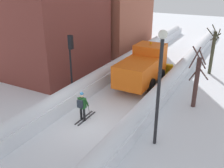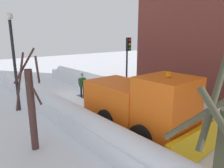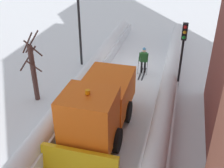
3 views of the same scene
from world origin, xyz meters
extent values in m
cube|color=white|center=(2.47, 10.00, 0.37)|extent=(1.10, 36.00, 0.74)
cylinder|color=white|center=(2.47, 10.00, 0.74)|extent=(0.90, 34.20, 0.90)
cube|color=orange|center=(0.42, 5.61, 1.40)|extent=(2.30, 3.40, 1.60)
cube|color=orange|center=(0.42, 8.31, 1.75)|extent=(2.20, 2.00, 2.30)
cube|color=black|center=(0.42, 9.27, 2.26)|extent=(1.85, 0.06, 1.01)
cube|color=gold|center=(0.42, 9.66, 0.55)|extent=(3.20, 0.46, 1.13)
cylinder|color=orange|center=(0.42, 8.31, 3.02)|extent=(0.20, 0.20, 0.18)
cylinder|color=black|center=(-0.73, 8.01, 0.55)|extent=(0.25, 1.10, 1.10)
cylinder|color=black|center=(1.57, 8.01, 0.55)|extent=(0.25, 1.10, 1.10)
cylinder|color=black|center=(-0.73, 5.81, 0.55)|extent=(0.25, 1.10, 1.10)
cylinder|color=black|center=(1.57, 5.81, 0.55)|extent=(0.25, 1.10, 1.10)
cylinder|color=black|center=(-0.70, 0.27, 0.41)|extent=(0.14, 0.14, 0.82)
cylinder|color=black|center=(-0.48, 0.27, 0.41)|extent=(0.14, 0.14, 0.82)
cube|color=#1E5123|center=(-0.59, 0.27, 1.13)|extent=(0.42, 0.26, 0.62)
cube|color=#262D38|center=(-0.59, 0.06, 1.16)|extent=(0.32, 0.16, 0.44)
sphere|color=tan|center=(-0.59, 0.27, 1.60)|extent=(0.24, 0.24, 0.24)
sphere|color=teal|center=(-0.59, 0.27, 1.70)|extent=(0.22, 0.22, 0.22)
cylinder|color=#1E5123|center=(-0.85, 0.37, 1.16)|extent=(0.09, 0.33, 0.56)
cylinder|color=#1E5123|center=(-0.33, 0.37, 1.16)|extent=(0.09, 0.33, 0.56)
cube|color=black|center=(-0.70, 0.52, 0.01)|extent=(0.09, 1.80, 0.03)
cube|color=black|center=(-0.48, 0.52, 0.01)|extent=(0.09, 1.80, 0.03)
cylinder|color=#262628|center=(-0.89, 0.49, 0.60)|extent=(0.02, 0.19, 1.19)
cylinder|color=#262628|center=(-0.29, 0.49, 0.60)|extent=(0.02, 0.19, 1.19)
cylinder|color=black|center=(-2.97, 2.49, 1.72)|extent=(0.12, 0.12, 3.43)
cube|color=black|center=(-2.97, 2.63, 3.88)|extent=(0.28, 0.24, 0.90)
sphere|color=red|center=(-2.97, 2.76, 4.16)|extent=(0.18, 0.18, 0.18)
sphere|color=gold|center=(-2.97, 2.76, 3.88)|extent=(0.18, 0.18, 0.18)
sphere|color=green|center=(-2.97, 2.76, 3.60)|extent=(0.18, 0.18, 0.18)
cylinder|color=black|center=(3.86, 0.14, 2.66)|extent=(0.16, 0.16, 5.32)
cylinder|color=#452C28|center=(4.70, 5.13, 1.63)|extent=(0.28, 0.28, 3.27)
cylinder|color=#452C28|center=(4.88, 4.99, 3.37)|extent=(0.46, 0.59, 1.04)
cylinder|color=#452C28|center=(4.50, 5.31, 2.20)|extent=(0.55, 0.67, 0.93)
cylinder|color=#452C28|center=(4.72, 4.83, 3.37)|extent=(0.93, 0.14, 1.33)
cylinder|color=#452C28|center=(4.40, 5.28, 3.21)|extent=(0.47, 0.94, 1.20)
cylinder|color=#452C28|center=(5.05, 4.91, 2.42)|extent=(0.61, 1.09, 1.17)
camera|label=1|loc=(7.05, -10.23, 7.70)|focal=40.64mm
camera|label=2|loc=(7.11, 12.85, 4.50)|focal=32.69mm
camera|label=3|loc=(-2.91, 17.05, 8.70)|focal=44.70mm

